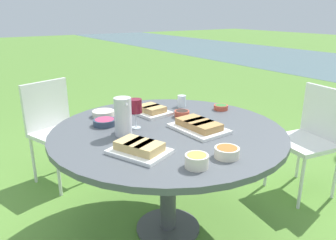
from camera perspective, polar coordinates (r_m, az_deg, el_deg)
name	(u,v)px	position (r m, az deg, el deg)	size (l,w,h in m)	color
ground_plane	(168,228)	(2.45, 0.00, -18.30)	(40.00, 40.00, 0.00)	#5B8C38
dining_table	(168,141)	(2.12, 0.00, -3.63)	(1.48, 1.48, 0.75)	#4C4C51
chair_near_left	(312,133)	(2.92, 23.83, -2.01)	(0.50, 0.48, 0.89)	silver
chair_near_right	(56,124)	(3.04, -18.97, -0.62)	(0.54, 0.56, 0.89)	silver
water_pitcher	(123,117)	(1.97, -7.83, 0.59)	(0.11, 0.10, 0.23)	silver
wine_glass	(135,107)	(2.07, -5.69, 2.30)	(0.08, 0.08, 0.19)	silver
platter_bread_main	(199,126)	(2.07, 5.37, -1.03)	(0.37, 0.27, 0.06)	white
platter_charcuterie	(139,148)	(1.73, -5.02, -4.92)	(0.36, 0.32, 0.06)	white
platter_sandwich_side	(150,110)	(2.40, -3.19, 1.74)	(0.36, 0.26, 0.06)	white
bowl_fries	(197,160)	(1.58, 5.02, -7.01)	(0.11, 0.11, 0.07)	beige
bowl_salad	(221,107)	(2.52, 9.20, 2.24)	(0.11, 0.11, 0.04)	#B74733
bowl_olives	(182,113)	(2.32, 2.44, 1.16)	(0.11, 0.11, 0.04)	#B74733
bowl_dip_red	(105,122)	(2.19, -10.98, -0.32)	(0.15, 0.15, 0.04)	#334256
bowl_dip_cream	(103,113)	(2.38, -11.21, 1.18)	(0.15, 0.15, 0.04)	beige
bowl_roasted_veg	(227,152)	(1.71, 10.22, -5.48)	(0.13, 0.13, 0.05)	beige
cup_water_near	(182,101)	(2.57, 2.39, 3.31)	(0.07, 0.07, 0.09)	silver
handbag	(181,139)	(3.60, 2.26, -3.40)	(0.30, 0.14, 0.37)	brown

